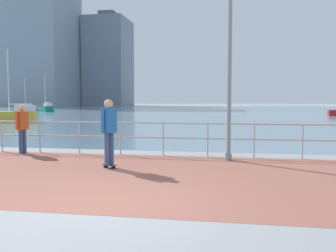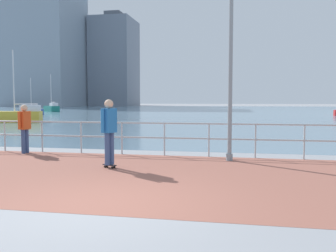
{
  "view_description": "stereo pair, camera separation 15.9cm",
  "coord_description": "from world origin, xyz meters",
  "px_view_note": "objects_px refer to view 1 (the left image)",
  "views": [
    {
      "loc": [
        2.06,
        -5.74,
        1.76
      ],
      "look_at": [
        0.53,
        3.31,
        1.1
      ],
      "focal_mm": 39.0,
      "sensor_mm": 36.0,
      "label": 1
    },
    {
      "loc": [
        2.22,
        -5.71,
        1.76
      ],
      "look_at": [
        0.53,
        3.31,
        1.1
      ],
      "focal_mm": 39.0,
      "sensor_mm": 36.0,
      "label": 2
    }
  ],
  "objects_px": {
    "bystander": "(22,125)",
    "sailboat_blue": "(46,108)",
    "lamppost": "(235,53)",
    "sailboat_red": "(11,115)",
    "sailboat_teal": "(25,112)",
    "skateboarder": "(109,127)"
  },
  "relations": [
    {
      "from": "bystander",
      "to": "sailboat_blue",
      "type": "bearing_deg",
      "value": 117.21
    },
    {
      "from": "lamppost",
      "to": "sailboat_red",
      "type": "bearing_deg",
      "value": 137.8
    },
    {
      "from": "lamppost",
      "to": "sailboat_teal",
      "type": "bearing_deg",
      "value": 130.03
    },
    {
      "from": "sailboat_teal",
      "to": "sailboat_red",
      "type": "xyz_separation_m",
      "value": [
        6.13,
        -12.09,
        0.13
      ]
    },
    {
      "from": "lamppost",
      "to": "skateboarder",
      "type": "bearing_deg",
      "value": -152.22
    },
    {
      "from": "sailboat_teal",
      "to": "sailboat_blue",
      "type": "relative_size",
      "value": 0.77
    },
    {
      "from": "skateboarder",
      "to": "sailboat_teal",
      "type": "distance_m",
      "value": 35.21
    },
    {
      "from": "sailboat_teal",
      "to": "sailboat_blue",
      "type": "height_order",
      "value": "sailboat_blue"
    },
    {
      "from": "lamppost",
      "to": "bystander",
      "type": "distance_m",
      "value": 7.13
    },
    {
      "from": "lamppost",
      "to": "skateboarder",
      "type": "distance_m",
      "value": 4.1
    },
    {
      "from": "sailboat_teal",
      "to": "sailboat_blue",
      "type": "bearing_deg",
      "value": 107.84
    },
    {
      "from": "bystander",
      "to": "sailboat_teal",
      "type": "height_order",
      "value": "sailboat_teal"
    },
    {
      "from": "lamppost",
      "to": "sailboat_teal",
      "type": "distance_m",
      "value": 35.89
    },
    {
      "from": "sailboat_teal",
      "to": "sailboat_blue",
      "type": "distance_m",
      "value": 12.55
    },
    {
      "from": "sailboat_blue",
      "to": "skateboarder",
      "type": "bearing_deg",
      "value": -59.97
    },
    {
      "from": "skateboarder",
      "to": "bystander",
      "type": "bearing_deg",
      "value": 151.28
    },
    {
      "from": "lamppost",
      "to": "bystander",
      "type": "bearing_deg",
      "value": 177.24
    },
    {
      "from": "bystander",
      "to": "sailboat_teal",
      "type": "distance_m",
      "value": 31.57
    },
    {
      "from": "skateboarder",
      "to": "bystander",
      "type": "distance_m",
      "value": 4.15
    },
    {
      "from": "skateboarder",
      "to": "bystander",
      "type": "height_order",
      "value": "skateboarder"
    },
    {
      "from": "bystander",
      "to": "sailboat_blue",
      "type": "relative_size",
      "value": 0.29
    },
    {
      "from": "sailboat_teal",
      "to": "skateboarder",
      "type": "bearing_deg",
      "value": -55.66
    }
  ]
}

